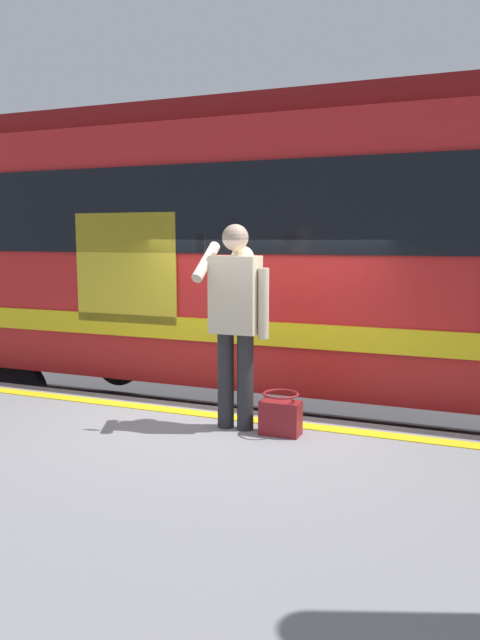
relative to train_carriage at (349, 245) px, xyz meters
name	(u,v)px	position (x,y,z in m)	size (l,w,h in m)	color
ground_plane	(245,499)	(0.56, 1.86, -2.43)	(26.17, 26.17, 0.00)	#3D3D3F
platform	(149,540)	(0.56, 3.68, -1.98)	(17.45, 3.64, 0.90)	gray
safety_line	(233,418)	(0.56, 2.16, -1.53)	(17.10, 0.16, 0.01)	yellow
track_rail_near	(282,453)	(0.56, 0.71, -2.35)	(22.68, 0.08, 0.16)	slate
track_rail_far	(315,419)	(0.56, -0.72, -2.35)	(22.68, 0.08, 0.16)	slate
train_carriage	(349,245)	(0.00, 0.00, 0.00)	(12.11, 2.89, 3.78)	red
passenger	(236,310)	(0.42, 2.42, -0.51)	(0.57, 0.55, 1.73)	#262628
handbag	(281,416)	(0.01, 2.45, -1.37)	(0.33, 0.30, 0.35)	maroon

